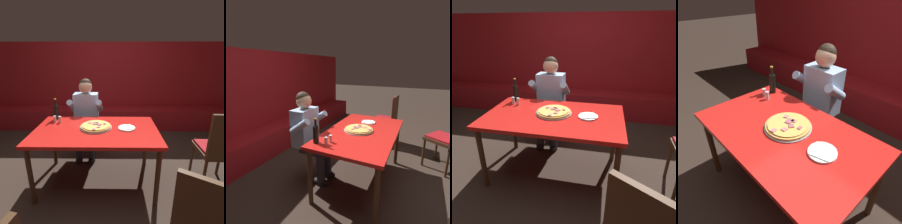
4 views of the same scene
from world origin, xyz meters
The scene contains 10 objects.
ground_plane centered at (0.00, 0.00, 0.00)m, with size 24.00×24.00×0.00m, color #33261E.
booth_wall_panel centered at (0.00, 2.18, 0.95)m, with size 6.80×0.16×1.90m, color maroon.
booth_bench centered at (0.00, 1.86, 0.23)m, with size 6.46×0.48×0.46m, color maroon.
main_dining_table centered at (0.00, 0.00, 0.69)m, with size 1.50×0.89×0.76m.
pizza centered at (-0.01, 0.04, 0.78)m, with size 0.40×0.40×0.05m.
plate_white_paper centered at (0.38, 0.02, 0.77)m, with size 0.21×0.21×0.02m.
beer_bottle centered at (-0.59, 0.35, 0.87)m, with size 0.07×0.07×0.29m.
shaker_red_pepper_flakes centered at (-0.58, 0.23, 0.80)m, with size 0.04×0.04×0.09m.
shaker_parmesan centered at (-0.50, 0.21, 0.80)m, with size 0.04×0.04×0.09m.
diner_seated_blue_shirt centered at (-0.23, 0.68, 0.71)m, with size 0.53×0.53×1.27m.
Camera 3 is at (0.52, -1.92, 1.65)m, focal length 32.00 mm.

